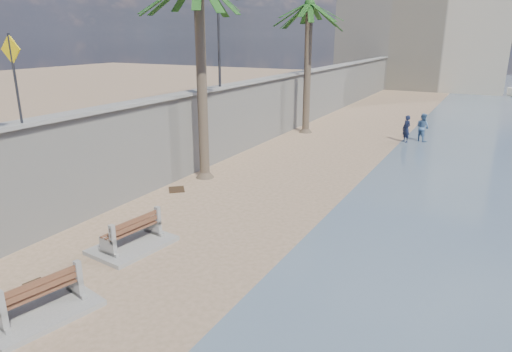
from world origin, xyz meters
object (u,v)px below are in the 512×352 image
(palm_back, at_px, (310,6))
(person_b, at_px, (423,126))
(bench_far, at_px, (132,234))
(person_a, at_px, (407,127))
(bench_near, at_px, (39,298))

(palm_back, distance_m, person_b, 9.67)
(bench_far, bearing_deg, person_a, 76.06)
(person_a, xyz_separation_m, person_b, (0.77, 0.73, 0.01))
(bench_far, relative_size, person_a, 1.38)
(bench_near, bearing_deg, person_b, 78.10)
(person_b, bearing_deg, bench_far, 107.76)
(bench_far, bearing_deg, palm_back, 95.59)
(bench_near, distance_m, person_a, 21.71)
(bench_near, height_order, bench_far, bench_near)
(bench_far, xyz_separation_m, palm_back, (-1.73, 17.71, 7.17))
(palm_back, xyz_separation_m, person_b, (6.93, 0.87, -6.68))
(person_a, bearing_deg, bench_near, -59.39)
(person_b, bearing_deg, person_a, 76.93)
(palm_back, distance_m, person_a, 9.10)
(bench_far, height_order, person_b, person_b)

